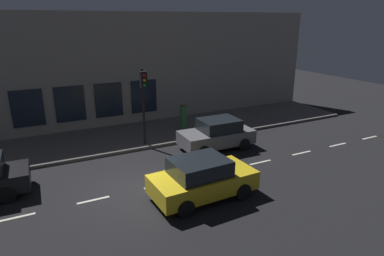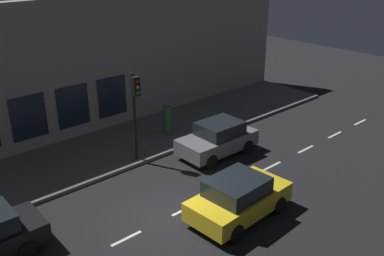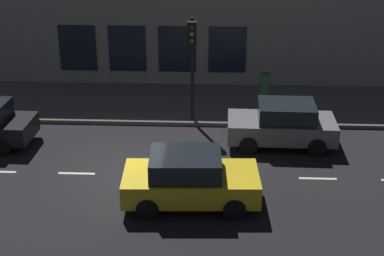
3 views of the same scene
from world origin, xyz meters
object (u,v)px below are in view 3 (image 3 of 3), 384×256
traffic_light (192,51)px  parked_car_1 (190,179)px  parked_car_0 (283,124)px  pedestrian_0 (265,90)px

traffic_light → parked_car_1: traffic_light is taller
parked_car_0 → pedestrian_0: size_ratio=2.29×
traffic_light → parked_car_1: bearing=-178.2°
parked_car_1 → pedestrian_0: pedestrian_0 is taller
parked_car_1 → pedestrian_0: size_ratio=2.40×
traffic_light → parked_car_1: (-5.93, -0.19, -2.14)m
parked_car_1 → parked_car_0: bearing=140.7°
pedestrian_0 → parked_car_0: bearing=33.3°
parked_car_1 → pedestrian_0: 7.88m
parked_car_1 → pedestrian_0: bearing=157.5°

